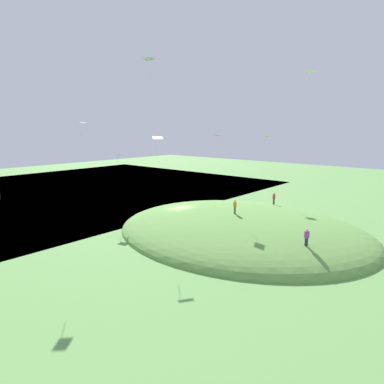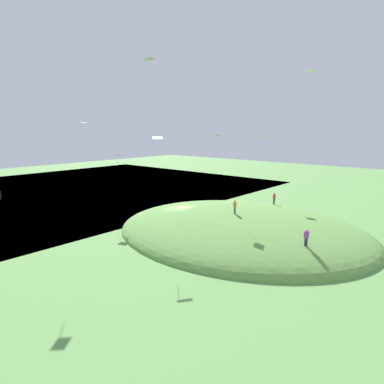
{
  "view_description": "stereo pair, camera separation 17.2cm",
  "coord_description": "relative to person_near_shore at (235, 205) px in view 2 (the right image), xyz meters",
  "views": [
    {
      "loc": [
        28.68,
        -31.19,
        11.89
      ],
      "look_at": [
        2.43,
        -0.54,
        4.24
      ],
      "focal_mm": 31.37,
      "sensor_mm": 36.0,
      "label": 1
    },
    {
      "loc": [
        28.81,
        -31.07,
        11.89
      ],
      "look_at": [
        2.43,
        -0.54,
        4.24
      ],
      "focal_mm": 31.37,
      "sensor_mm": 36.0,
      "label": 2
    }
  ],
  "objects": [
    {
      "name": "kite_4",
      "position": [
        -4.22,
        2.07,
        7.81
      ],
      "size": [
        0.95,
        0.68,
        1.52
      ],
      "color": "white"
    },
    {
      "name": "kite_5",
      "position": [
        -16.22,
        -3.77,
        5.14
      ],
      "size": [
        1.18,
        0.95,
        1.37
      ],
      "color": "silver"
    },
    {
      "name": "person_near_shore",
      "position": [
        0.0,
        0.0,
        0.0
      ],
      "size": [
        0.49,
        0.49,
        1.6
      ],
      "rotation": [
        0.0,
        0.0,
        4.34
      ],
      "color": "#515346",
      "rests_on": "grass_hill"
    },
    {
      "name": "lake_water",
      "position": [
        -40.65,
        -0.71,
        -3.4
      ],
      "size": [
        59.34,
        80.0,
        0.4
      ],
      "primitive_type": "cube",
      "color": "#255568",
      "rests_on": "ground_plane"
    },
    {
      "name": "kite_1",
      "position": [
        -3.53,
        -9.56,
        14.94
      ],
      "size": [
        1.14,
        1.32,
        2.06
      ],
      "color": "white"
    },
    {
      "name": "mooring_post",
      "position": [
        -10.53,
        1.44,
        -2.7
      ],
      "size": [
        0.14,
        0.14,
        1.01
      ],
      "primitive_type": "cylinder",
      "color": "brown",
      "rests_on": "ground_plane"
    },
    {
      "name": "person_walking_path",
      "position": [
        9.93,
        -3.47,
        -0.67
      ],
      "size": [
        0.65,
        0.65,
        1.59
      ],
      "rotation": [
        0.0,
        0.0,
        0.87
      ],
      "color": "#2C274B",
      "rests_on": "grass_hill"
    },
    {
      "name": "person_watching_kites",
      "position": [
        -0.03,
        9.76,
        -0.56
      ],
      "size": [
        0.54,
        0.54,
        1.71
      ],
      "rotation": [
        0.0,
        0.0,
        3.95
      ],
      "color": "#333B37",
      "rests_on": "grass_hill"
    },
    {
      "name": "kite_6",
      "position": [
        -3.18,
        12.61,
        7.42
      ],
      "size": [
        1.17,
        1.17,
        1.97
      ],
      "color": "silver"
    },
    {
      "name": "kite_0",
      "position": [
        -10.2,
        -12.82,
        9.21
      ],
      "size": [
        1.31,
        1.37,
        1.79
      ],
      "color": "white"
    },
    {
      "name": "kite_2",
      "position": [
        -6.32,
        -6.09,
        7.62
      ],
      "size": [
        1.23,
        1.34,
        1.87
      ],
      "color": "white"
    },
    {
      "name": "grass_hill",
      "position": [
        0.35,
        0.74,
        -3.2
      ],
      "size": [
        30.39,
        25.72,
        4.4
      ],
      "primitive_type": "ellipsoid",
      "color": "#629745",
      "rests_on": "ground_plane"
    },
    {
      "name": "kite_3",
      "position": [
        6.73,
        2.93,
        14.39
      ],
      "size": [
        1.39,
        1.32,
        1.47
      ],
      "color": "white"
    },
    {
      "name": "ground_plane",
      "position": [
        -7.9,
        -0.71,
        -3.2
      ],
      "size": [
        160.0,
        160.0,
        0.0
      ],
      "primitive_type": "plane",
      "color": "#63994C"
    }
  ]
}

